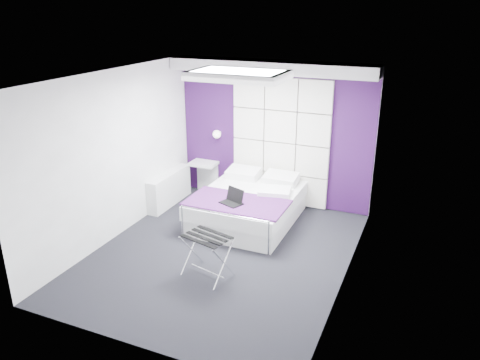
# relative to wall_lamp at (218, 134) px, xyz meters

# --- Properties ---
(floor) EXTENTS (4.40, 4.40, 0.00)m
(floor) POSITION_rel_wall_lamp_xyz_m (1.05, -2.06, -1.22)
(floor) COLOR black
(floor) RESTS_ON ground
(ceiling) EXTENTS (4.40, 4.40, 0.00)m
(ceiling) POSITION_rel_wall_lamp_xyz_m (1.05, -2.06, 1.38)
(ceiling) COLOR white
(ceiling) RESTS_ON wall_back
(wall_back) EXTENTS (3.60, 0.00, 3.60)m
(wall_back) POSITION_rel_wall_lamp_xyz_m (1.05, 0.14, 0.08)
(wall_back) COLOR silver
(wall_back) RESTS_ON floor
(wall_left) EXTENTS (0.00, 4.40, 4.40)m
(wall_left) POSITION_rel_wall_lamp_xyz_m (-0.75, -2.06, 0.08)
(wall_left) COLOR silver
(wall_left) RESTS_ON floor
(wall_right) EXTENTS (0.00, 4.40, 4.40)m
(wall_right) POSITION_rel_wall_lamp_xyz_m (2.85, -2.06, 0.08)
(wall_right) COLOR silver
(wall_right) RESTS_ON floor
(accent_wall) EXTENTS (3.58, 0.02, 2.58)m
(accent_wall) POSITION_rel_wall_lamp_xyz_m (1.05, 0.13, 0.08)
(accent_wall) COLOR #310F42
(accent_wall) RESTS_ON wall_back
(soffit) EXTENTS (3.58, 0.50, 0.20)m
(soffit) POSITION_rel_wall_lamp_xyz_m (1.05, -0.11, 1.28)
(soffit) COLOR white
(soffit) RESTS_ON wall_back
(headboard) EXTENTS (1.80, 0.08, 2.30)m
(headboard) POSITION_rel_wall_lamp_xyz_m (1.20, 0.08, -0.05)
(headboard) COLOR white
(headboard) RESTS_ON wall_back
(skylight) EXTENTS (1.36, 0.86, 0.12)m
(skylight) POSITION_rel_wall_lamp_xyz_m (1.05, -1.46, 1.33)
(skylight) COLOR white
(skylight) RESTS_ON ceiling
(wall_lamp) EXTENTS (0.15, 0.15, 0.15)m
(wall_lamp) POSITION_rel_wall_lamp_xyz_m (0.00, 0.00, 0.00)
(wall_lamp) COLOR white
(wall_lamp) RESTS_ON wall_back
(radiator) EXTENTS (0.22, 1.20, 0.60)m
(radiator) POSITION_rel_wall_lamp_xyz_m (-0.64, -0.76, -0.92)
(radiator) COLOR white
(radiator) RESTS_ON floor
(bed) EXTENTS (1.60, 1.92, 0.68)m
(bed) POSITION_rel_wall_lamp_xyz_m (0.98, -0.88, -0.93)
(bed) COLOR white
(bed) RESTS_ON floor
(nightstand) EXTENTS (0.50, 0.39, 0.06)m
(nightstand) POSITION_rel_wall_lamp_xyz_m (-0.29, -0.04, -0.61)
(nightstand) COLOR white
(nightstand) RESTS_ON wall_back
(luggage_rack) EXTENTS (0.60, 0.45, 0.60)m
(luggage_rack) POSITION_rel_wall_lamp_xyz_m (1.12, -2.69, -0.92)
(luggage_rack) COLOR silver
(luggage_rack) RESTS_ON floor
(laptop) EXTENTS (0.34, 0.24, 0.24)m
(laptop) POSITION_rel_wall_lamp_xyz_m (0.93, -1.42, -0.62)
(laptop) COLOR black
(laptop) RESTS_ON bed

